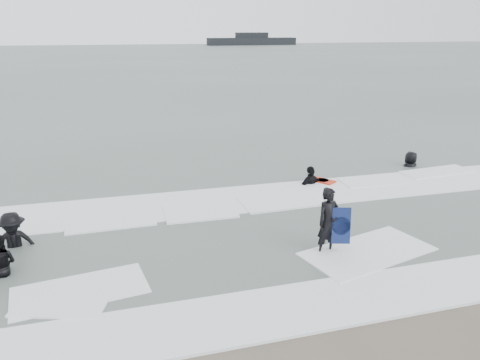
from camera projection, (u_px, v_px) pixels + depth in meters
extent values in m
plane|color=brown|center=(297.00, 293.00, 10.55)|extent=(320.00, 320.00, 0.00)
plane|color=#47544C|center=(132.00, 60.00, 83.96)|extent=(320.00, 320.00, 0.00)
imported|color=black|center=(326.00, 254.00, 12.36)|extent=(0.76, 0.59, 1.86)
imported|color=black|center=(2.00, 275.00, 11.29)|extent=(0.85, 0.69, 1.62)
imported|color=black|center=(15.00, 249.00, 12.62)|extent=(1.31, 0.85, 1.91)
imported|color=black|center=(311.00, 185.00, 17.75)|extent=(1.19, 0.75, 1.89)
imported|color=black|center=(410.00, 167.00, 19.99)|extent=(0.97, 0.71, 1.84)
cube|color=white|center=(308.00, 306.00, 9.99)|extent=(30.03, 2.32, 0.07)
cube|color=white|center=(232.00, 200.00, 16.05)|extent=(30.00, 2.60, 0.09)
cube|color=black|center=(252.00, 41.00, 154.04)|extent=(29.26, 5.22, 2.30)
cube|color=black|center=(252.00, 35.00, 153.42)|extent=(10.45, 3.13, 1.67)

